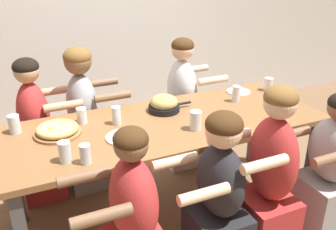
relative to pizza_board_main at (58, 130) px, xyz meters
name	(u,v)px	position (x,y,z in m)	size (l,w,h in m)	color
ground_plane	(168,211)	(0.73, -0.12, -0.81)	(18.00, 18.00, 0.00)	brown
dining_table	(168,132)	(0.73, -0.12, -0.11)	(2.20, 0.84, 0.78)	brown
pizza_board_main	(58,130)	(0.00, 0.00, 0.00)	(0.30, 0.30, 0.06)	#996B42
skillet_bowl	(164,104)	(0.78, 0.06, 0.02)	(0.33, 0.23, 0.12)	black
empty_plate_a	(238,92)	(1.49, 0.16, -0.02)	(0.19, 0.19, 0.02)	white
empty_plate_b	(124,137)	(0.37, -0.23, -0.02)	(0.23, 0.23, 0.02)	white
drinking_glass_a	(82,117)	(0.18, 0.10, 0.02)	(0.07, 0.07, 0.11)	silver
drinking_glass_b	(236,94)	(1.36, 0.00, 0.03)	(0.06, 0.06, 0.13)	silver
drinking_glass_c	(85,155)	(0.09, -0.42, 0.02)	(0.06, 0.06, 0.12)	silver
drinking_glass_d	(196,121)	(0.84, -0.30, 0.03)	(0.08, 0.08, 0.13)	silver
drinking_glass_e	(65,153)	(-0.01, -0.36, 0.03)	(0.07, 0.07, 0.12)	silver
drinking_glass_f	(268,85)	(1.75, 0.10, 0.02)	(0.07, 0.07, 0.11)	silver
drinking_glass_g	(14,125)	(-0.25, 0.13, 0.03)	(0.07, 0.07, 0.12)	silver
drinking_glass_h	(116,116)	(0.39, -0.01, 0.03)	(0.06, 0.06, 0.13)	silver
diner_near_center	(218,204)	(0.76, -0.76, -0.30)	(0.51, 0.40, 1.10)	#232328
diner_far_midleft	(85,124)	(0.27, 0.52, -0.24)	(0.51, 0.40, 1.20)	#99999E
diner_far_midright	(182,109)	(1.15, 0.52, -0.26)	(0.51, 0.40, 1.19)	silver
diner_far_left	(37,137)	(-0.10, 0.52, -0.28)	(0.51, 0.40, 1.16)	#B22D2D
diner_near_right	(327,175)	(1.62, -0.76, -0.33)	(0.51, 0.40, 1.07)	#99999E
diner_near_midright	(269,184)	(1.12, -0.76, -0.26)	(0.51, 0.40, 1.19)	#B22D2D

